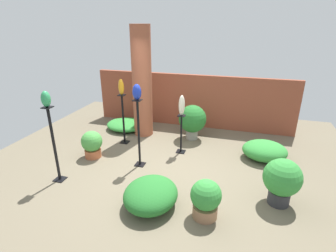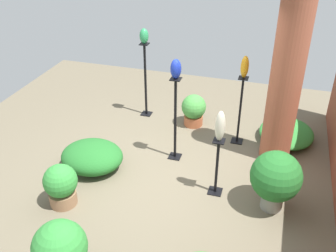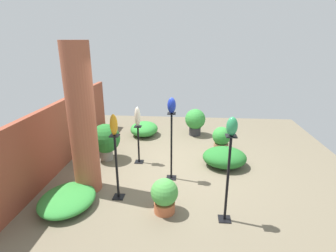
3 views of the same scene
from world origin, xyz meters
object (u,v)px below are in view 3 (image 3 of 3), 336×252
pedestal_jade (227,183)px  art_vase_ivory (137,117)px  pedestal_amber (117,170)px  art_vase_jade (232,126)px  pedestal_cobalt (171,149)px  art_vase_amber (114,125)px  potted_plant_mid_left (221,138)px  potted_plant_walkway_edge (164,195)px  potted_plant_near_pillar (105,139)px  brick_pillar (82,121)px  potted_plant_mid_right (195,120)px  pedestal_ivory (139,146)px  art_vase_cobalt (172,105)px

pedestal_jade → art_vase_ivory: size_ratio=3.21×
pedestal_amber → art_vase_jade: art_vase_jade is taller
pedestal_cobalt → art_vase_amber: (-0.78, 0.92, 0.76)m
pedestal_cobalt → potted_plant_mid_left: 1.99m
pedestal_cobalt → pedestal_jade: (-1.26, -0.95, 0.02)m
art_vase_ivory → potted_plant_mid_left: bearing=-66.6°
pedestal_cobalt → potted_plant_mid_left: pedestal_cobalt is taller
potted_plant_walkway_edge → potted_plant_near_pillar: bearing=39.7°
art_vase_amber → potted_plant_near_pillar: 1.94m
art_vase_jade → potted_plant_near_pillar: 3.47m
brick_pillar → art_vase_amber: brick_pillar is taller
pedestal_jade → potted_plant_near_pillar: 3.30m
art_vase_amber → potted_plant_walkway_edge: (-0.35, -0.89, -1.09)m
potted_plant_mid_right → art_vase_amber: bearing=157.2°
art_vase_jade → pedestal_ivory: bearing=42.2°
pedestal_jade → potted_plant_mid_left: size_ratio=2.29×
pedestal_amber → potted_plant_mid_right: pedestal_amber is taller
pedestal_amber → pedestal_jade: (-0.48, -1.88, 0.11)m
brick_pillar → pedestal_cobalt: bearing=-71.6°
brick_pillar → potted_plant_near_pillar: size_ratio=3.12×
pedestal_amber → potted_plant_mid_right: bearing=-22.8°
art_vase_amber → potted_plant_mid_right: art_vase_amber is taller
potted_plant_near_pillar → pedestal_jade: bearing=-128.4°
potted_plant_mid_left → potted_plant_mid_right: bearing=30.6°
art_vase_amber → pedestal_ivory: bearing=-4.2°
art_vase_ivory → art_vase_jade: size_ratio=1.62×
pedestal_amber → potted_plant_mid_left: size_ratio=1.93×
pedestal_jade → potted_plant_mid_left: (2.82, -0.24, -0.34)m
pedestal_ivory → brick_pillar: bearing=147.8°
art_vase_ivory → potted_plant_walkway_edge: size_ratio=0.74×
brick_pillar → art_vase_cobalt: bearing=-71.6°
art_vase_cobalt → potted_plant_near_pillar: art_vase_cobalt is taller
pedestal_jade → pedestal_cobalt: bearing=37.1°
pedestal_ivory → potted_plant_walkway_edge: pedestal_ivory is taller
pedestal_amber → art_vase_amber: 0.85m
pedestal_jade → brick_pillar: bearing=73.8°
art_vase_jade → pedestal_amber: bearing=75.6°
potted_plant_mid_right → potted_plant_walkway_edge: bearing=171.5°
art_vase_amber → art_vase_jade: size_ratio=1.33×
pedestal_cobalt → potted_plant_walkway_edge: 1.19m
art_vase_ivory → potted_plant_mid_right: bearing=-34.1°
art_vase_amber → art_vase_ivory: bearing=-4.2°
pedestal_amber → art_vase_cobalt: art_vase_cobalt is taller
art_vase_jade → art_vase_ivory: bearing=42.2°
pedestal_cobalt → potted_plant_near_pillar: pedestal_cobalt is taller
potted_plant_near_pillar → pedestal_amber: bearing=-155.8°
pedestal_cobalt → potted_plant_mid_left: bearing=-37.5°
pedestal_ivory → potted_plant_near_pillar: (0.09, 0.81, 0.11)m
art_vase_cobalt → art_vase_jade: art_vase_jade is taller
pedestal_ivory → pedestal_amber: bearing=175.8°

